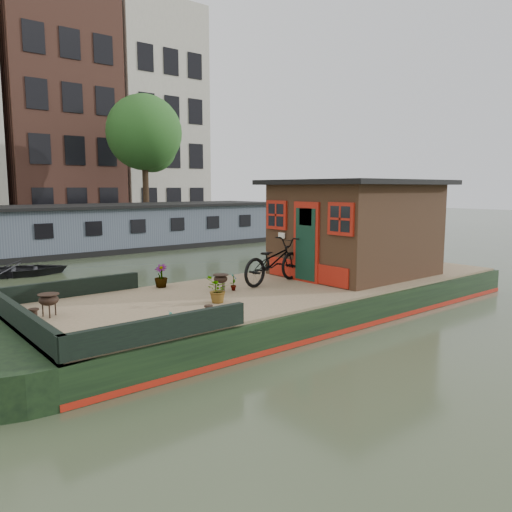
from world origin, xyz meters
TOP-DOWN VIEW (x-y plane):
  - ground at (0.00, 0.00)m, footprint 120.00×120.00m
  - houseboat_hull at (-1.33, 0.00)m, footprint 14.01×4.02m
  - houseboat_deck at (0.00, 0.00)m, footprint 11.80×3.80m
  - bow_bulwark at (-5.07, 0.00)m, footprint 3.00×4.00m
  - cabin at (2.19, 0.00)m, footprint 4.00×3.50m
  - bicycle at (-0.30, 0.36)m, footprint 2.09×1.02m
  - potted_plant_a at (-1.52, 0.29)m, footprint 0.25×0.25m
  - potted_plant_c at (-2.47, -0.48)m, footprint 0.62×0.60m
  - potted_plant_d at (-2.57, 1.59)m, footprint 0.40×0.40m
  - potted_plant_e at (-4.06, -1.46)m, footprint 0.18×0.18m
  - brazier_front at (-1.81, 0.35)m, footprint 0.44×0.44m
  - brazier_rear at (-5.33, 0.53)m, footprint 0.48×0.48m
  - bollard_port at (-5.60, 0.47)m, footprint 0.17×0.17m
  - bollard_stbd at (-3.13, -1.14)m, footprint 0.15×0.15m
  - dinghy at (-3.63, 9.29)m, footprint 3.48×2.89m
  - far_houseboat at (0.00, 14.00)m, footprint 20.40×4.40m
  - quay at (0.00, 20.50)m, footprint 60.00×6.00m
  - tree_right at (6.14, 19.07)m, footprint 4.40×4.40m

SIDE VIEW (x-z plane):
  - ground at x=0.00m, z-range 0.00..0.00m
  - houseboat_hull at x=-1.33m, z-range -0.03..0.57m
  - dinghy at x=-3.63m, z-range 0.00..0.62m
  - quay at x=0.00m, z-range 0.00..0.90m
  - houseboat_deck at x=0.00m, z-range 0.60..0.65m
  - bollard_stbd at x=-3.13m, z-range 0.65..0.83m
  - bollard_port at x=-5.60m, z-range 0.65..0.84m
  - potted_plant_e at x=-4.06m, z-range 0.65..0.94m
  - bow_bulwark at x=-5.07m, z-range 0.65..1.00m
  - brazier_front at x=-1.81m, z-range 0.65..1.03m
  - potted_plant_a at x=-1.52m, z-range 0.65..1.05m
  - brazier_rear at x=-5.33m, z-range 0.65..1.06m
  - potted_plant_c at x=-2.47m, z-range 0.65..1.17m
  - potted_plant_d at x=-2.57m, z-range 0.65..1.17m
  - far_houseboat at x=0.00m, z-range -0.09..2.02m
  - bicycle at x=-0.30m, z-range 0.65..1.70m
  - cabin at x=2.19m, z-range 0.67..3.09m
  - tree_right at x=6.14m, z-range 2.19..9.59m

